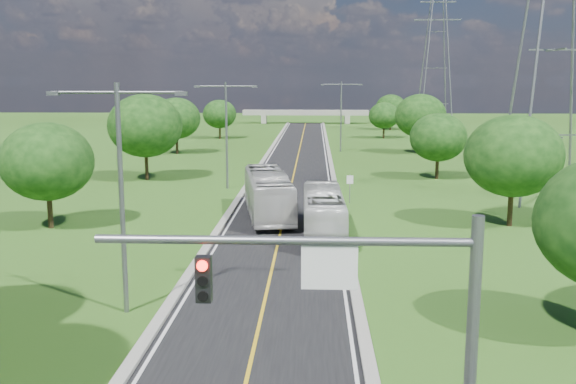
# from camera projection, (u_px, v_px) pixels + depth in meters

# --- Properties ---
(ground) EXTENTS (260.00, 260.00, 0.00)m
(ground) POSITION_uv_depth(u_px,v_px,m) (295.00, 168.00, 75.33)
(ground) COLOR #2C5016
(ground) RESTS_ON ground
(road) EXTENTS (8.00, 150.00, 0.06)m
(road) POSITION_uv_depth(u_px,v_px,m) (297.00, 161.00, 81.23)
(road) COLOR black
(road) RESTS_ON ground
(curb_left) EXTENTS (0.50, 150.00, 0.22)m
(curb_left) POSITION_uv_depth(u_px,v_px,m) (263.00, 160.00, 81.39)
(curb_left) COLOR gray
(curb_left) RESTS_ON ground
(curb_right) EXTENTS (0.50, 150.00, 0.22)m
(curb_right) POSITION_uv_depth(u_px,v_px,m) (330.00, 161.00, 81.04)
(curb_right) COLOR gray
(curb_right) RESTS_ON ground
(signal_mast) EXTENTS (8.54, 0.33, 7.20)m
(signal_mast) POSITION_uv_depth(u_px,v_px,m) (377.00, 315.00, 14.29)
(signal_mast) COLOR slate
(signal_mast) RESTS_ON ground
(speed_limit_sign) EXTENTS (0.55, 0.09, 2.40)m
(speed_limit_sign) POSITION_uv_depth(u_px,v_px,m) (350.00, 184.00, 53.17)
(speed_limit_sign) COLOR slate
(speed_limit_sign) RESTS_ON ground
(overpass) EXTENTS (30.00, 3.00, 3.20)m
(overpass) POSITION_uv_depth(u_px,v_px,m) (305.00, 113.00, 153.67)
(overpass) COLOR gray
(overpass) RESTS_ON ground
(streetlight_near_left) EXTENTS (5.90, 0.25, 10.00)m
(streetlight_near_left) POSITION_uv_depth(u_px,v_px,m) (121.00, 179.00, 27.31)
(streetlight_near_left) COLOR slate
(streetlight_near_left) RESTS_ON ground
(streetlight_mid_left) EXTENTS (5.90, 0.25, 10.00)m
(streetlight_mid_left) POSITION_uv_depth(u_px,v_px,m) (226.00, 126.00, 59.79)
(streetlight_mid_left) COLOR slate
(streetlight_mid_left) RESTS_ON ground
(streetlight_far_right) EXTENTS (5.90, 0.25, 10.00)m
(streetlight_far_right) POSITION_uv_depth(u_px,v_px,m) (341.00, 110.00, 91.79)
(streetlight_far_right) COLOR slate
(streetlight_far_right) RESTS_ON ground
(power_tower_near) EXTENTS (9.00, 6.40, 28.00)m
(power_tower_near) POSITION_uv_depth(u_px,v_px,m) (557.00, 32.00, 52.34)
(power_tower_near) COLOR slate
(power_tower_near) RESTS_ON ground
(power_tower_far) EXTENTS (9.00, 6.40, 28.00)m
(power_tower_far) POSITION_uv_depth(u_px,v_px,m) (436.00, 61.00, 126.01)
(power_tower_far) COLOR slate
(power_tower_far) RESTS_ON ground
(tree_lb) EXTENTS (6.30, 6.30, 7.33)m
(tree_lb) POSITION_uv_depth(u_px,v_px,m) (47.00, 162.00, 43.69)
(tree_lb) COLOR black
(tree_lb) RESTS_ON ground
(tree_lc) EXTENTS (7.56, 7.56, 8.79)m
(tree_lc) POSITION_uv_depth(u_px,v_px,m) (145.00, 126.00, 65.15)
(tree_lc) COLOR black
(tree_lc) RESTS_ON ground
(tree_ld) EXTENTS (6.72, 6.72, 7.82)m
(tree_ld) POSITION_uv_depth(u_px,v_px,m) (176.00, 118.00, 88.96)
(tree_ld) COLOR black
(tree_ld) RESTS_ON ground
(tree_le) EXTENTS (5.88, 5.88, 6.84)m
(tree_le) POSITION_uv_depth(u_px,v_px,m) (220.00, 114.00, 112.59)
(tree_le) COLOR black
(tree_le) RESTS_ON ground
(tree_rb) EXTENTS (6.72, 6.72, 7.82)m
(tree_rb) POSITION_uv_depth(u_px,v_px,m) (513.00, 156.00, 44.29)
(tree_rb) COLOR black
(tree_rb) RESTS_ON ground
(tree_rc) EXTENTS (5.88, 5.88, 6.84)m
(tree_rc) POSITION_uv_depth(u_px,v_px,m) (438.00, 137.00, 66.10)
(tree_rc) COLOR black
(tree_rc) RESTS_ON ground
(tree_rd) EXTENTS (7.14, 7.14, 8.30)m
(tree_rd) POSITION_uv_depth(u_px,v_px,m) (420.00, 116.00, 89.48)
(tree_rd) COLOR black
(tree_rd) RESTS_ON ground
(tree_re) EXTENTS (5.46, 5.46, 6.35)m
(tree_re) POSITION_uv_depth(u_px,v_px,m) (384.00, 116.00, 113.42)
(tree_re) COLOR black
(tree_re) RESTS_ON ground
(tree_rf) EXTENTS (6.30, 6.30, 7.33)m
(tree_rf) POSITION_uv_depth(u_px,v_px,m) (391.00, 108.00, 132.86)
(tree_rf) COLOR black
(tree_rf) RESTS_ON ground
(bus_outbound) EXTENTS (2.74, 10.93, 3.03)m
(bus_outbound) POSITION_uv_depth(u_px,v_px,m) (323.00, 212.00, 41.95)
(bus_outbound) COLOR silver
(bus_outbound) RESTS_ON road
(bus_inbound) EXTENTS (4.76, 12.51, 3.40)m
(bus_inbound) POSITION_uv_depth(u_px,v_px,m) (268.00, 194.00, 47.86)
(bus_inbound) COLOR silver
(bus_inbound) RESTS_ON road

